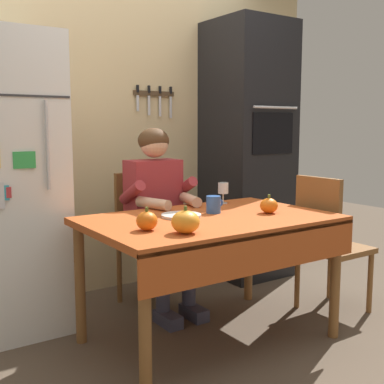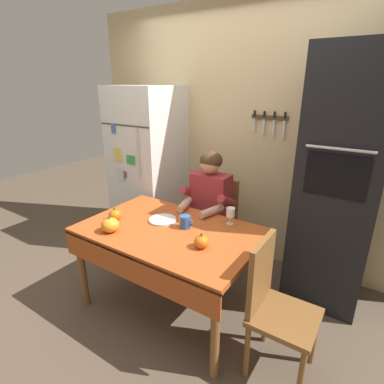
{
  "view_description": "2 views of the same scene",
  "coord_description": "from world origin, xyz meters",
  "views": [
    {
      "loc": [
        -1.63,
        -2.11,
        1.25
      ],
      "look_at": [
        -0.07,
        0.18,
        0.88
      ],
      "focal_mm": 45.48,
      "sensor_mm": 36.0,
      "label": 1
    },
    {
      "loc": [
        1.32,
        -1.6,
        1.83
      ],
      "look_at": [
        0.08,
        0.3,
        1.01
      ],
      "focal_mm": 28.3,
      "sensor_mm": 36.0,
      "label": 2
    }
  ],
  "objects": [
    {
      "name": "ground_plane",
      "position": [
        0.0,
        0.0,
        0.0
      ],
      "size": [
        10.0,
        10.0,
        0.0
      ],
      "primitive_type": "plane",
      "color": "brown",
      "rests_on": "ground"
    },
    {
      "name": "seated_person",
      "position": [
        0.0,
        0.68,
        0.74
      ],
      "size": [
        0.47,
        0.55,
        1.25
      ],
      "color": "#38384C",
      "rests_on": "ground"
    },
    {
      "name": "dining_table",
      "position": [
        0.0,
        0.08,
        0.66
      ],
      "size": [
        1.4,
        0.9,
        0.74
      ],
      "color": "brown",
      "rests_on": "ground"
    },
    {
      "name": "back_wall_assembly",
      "position": [
        0.05,
        1.35,
        1.3
      ],
      "size": [
        3.7,
        0.13,
        2.6
      ],
      "color": "#D1B784",
      "rests_on": "ground"
    },
    {
      "name": "wine_glass",
      "position": [
        0.36,
        0.44,
        0.84
      ],
      "size": [
        0.07,
        0.07,
        0.14
      ],
      "color": "white",
      "rests_on": "dining_table"
    },
    {
      "name": "pumpkin_large",
      "position": [
        -0.35,
        -0.19,
        0.8
      ],
      "size": [
        0.14,
        0.14,
        0.13
      ],
      "color": "orange",
      "rests_on": "dining_table"
    },
    {
      "name": "serving_tray",
      "position": [
        -0.14,
        0.19,
        0.75
      ],
      "size": [
        0.23,
        0.23,
        0.02
      ],
      "primitive_type": "cylinder",
      "color": "silver",
      "rests_on": "dining_table"
    },
    {
      "name": "chair_behind_person",
      "position": [
        0.0,
        0.87,
        0.51
      ],
      "size": [
        0.4,
        0.4,
        0.93
      ],
      "color": "brown",
      "rests_on": "ground"
    },
    {
      "name": "wall_oven",
      "position": [
        1.05,
        1.0,
        1.05
      ],
      "size": [
        0.6,
        0.64,
        2.1
      ],
      "color": "black",
      "rests_on": "ground"
    },
    {
      "name": "chair_right_side",
      "position": [
        0.9,
        0.0,
        0.51
      ],
      "size": [
        0.4,
        0.4,
        0.93
      ],
      "color": "brown",
      "rests_on": "ground"
    },
    {
      "name": "coffee_mug",
      "position": [
        0.09,
        0.18,
        0.79
      ],
      "size": [
        0.11,
        0.09,
        0.1
      ],
      "color": "#2D569E",
      "rests_on": "dining_table"
    },
    {
      "name": "pumpkin_small",
      "position": [
        0.36,
        -0.01,
        0.79
      ],
      "size": [
        0.11,
        0.11,
        0.11
      ],
      "color": "orange",
      "rests_on": "dining_table"
    },
    {
      "name": "pumpkin_medium",
      "position": [
        -0.48,
        -0.02,
        0.79
      ],
      "size": [
        0.11,
        0.11,
        0.12
      ],
      "color": "orange",
      "rests_on": "dining_table"
    }
  ]
}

